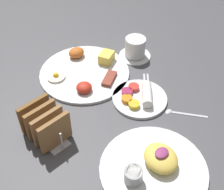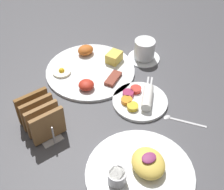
{
  "view_description": "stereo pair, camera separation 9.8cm",
  "coord_description": "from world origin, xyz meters",
  "px_view_note": "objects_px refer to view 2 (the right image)",
  "views": [
    {
      "loc": [
        -0.43,
        -0.47,
        0.71
      ],
      "look_at": [
        0.06,
        0.04,
        0.03
      ],
      "focal_mm": 50.0,
      "sensor_mm": 36.0,
      "label": 1
    },
    {
      "loc": [
        -0.35,
        -0.53,
        0.71
      ],
      "look_at": [
        0.06,
        0.04,
        0.03
      ],
      "focal_mm": 50.0,
      "sensor_mm": 36.0,
      "label": 2
    }
  ],
  "objects_px": {
    "plate_foreground": "(140,171)",
    "coffee_cup": "(144,51)",
    "plate_breakfast": "(91,69)",
    "toast_rack": "(41,117)",
    "plate_condiments": "(140,100)"
  },
  "relations": [
    {
      "from": "plate_foreground",
      "to": "toast_rack",
      "type": "relative_size",
      "value": 1.93
    },
    {
      "from": "plate_foreground",
      "to": "coffee_cup",
      "type": "xyz_separation_m",
      "value": [
        0.33,
        0.38,
        0.02
      ]
    },
    {
      "from": "plate_breakfast",
      "to": "plate_foreground",
      "type": "distance_m",
      "value": 0.45
    },
    {
      "from": "plate_breakfast",
      "to": "coffee_cup",
      "type": "bearing_deg",
      "value": -14.63
    },
    {
      "from": "plate_condiments",
      "to": "toast_rack",
      "type": "height_order",
      "value": "toast_rack"
    },
    {
      "from": "toast_rack",
      "to": "coffee_cup",
      "type": "distance_m",
      "value": 0.47
    },
    {
      "from": "plate_foreground",
      "to": "toast_rack",
      "type": "distance_m",
      "value": 0.32
    },
    {
      "from": "plate_foreground",
      "to": "plate_breakfast",
      "type": "bearing_deg",
      "value": 73.41
    },
    {
      "from": "plate_breakfast",
      "to": "toast_rack",
      "type": "xyz_separation_m",
      "value": [
        -0.26,
        -0.14,
        0.04
      ]
    },
    {
      "from": "coffee_cup",
      "to": "toast_rack",
      "type": "bearing_deg",
      "value": -169.48
    },
    {
      "from": "plate_breakfast",
      "to": "plate_foreground",
      "type": "xyz_separation_m",
      "value": [
        -0.13,
        -0.43,
        0.0
      ]
    },
    {
      "from": "plate_breakfast",
      "to": "plate_condiments",
      "type": "relative_size",
      "value": 1.74
    },
    {
      "from": "plate_foreground",
      "to": "coffee_cup",
      "type": "distance_m",
      "value": 0.5
    },
    {
      "from": "plate_condiments",
      "to": "coffee_cup",
      "type": "height_order",
      "value": "coffee_cup"
    },
    {
      "from": "toast_rack",
      "to": "plate_condiments",
      "type": "bearing_deg",
      "value": -15.88
    }
  ]
}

